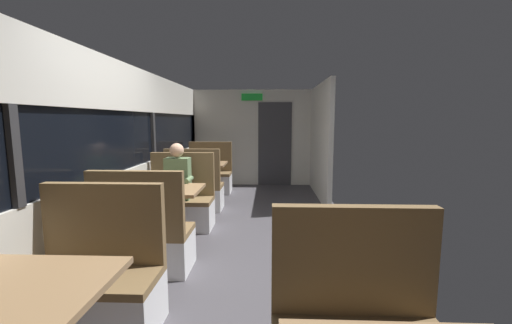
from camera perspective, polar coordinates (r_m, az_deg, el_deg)
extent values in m
cube|color=#423F44|center=(3.98, -3.85, -16.18)|extent=(3.30, 9.20, 0.02)
cube|color=beige|center=(4.22, -24.13, -8.47)|extent=(0.08, 8.40, 0.95)
cube|color=beige|center=(4.09, -25.30, 12.58)|extent=(0.08, 8.40, 0.60)
cube|color=black|center=(4.08, -24.89, 3.12)|extent=(0.03, 8.40, 0.75)
cube|color=#2D2D30|center=(2.89, -37.00, 0.77)|extent=(0.06, 0.08, 0.75)
cube|color=#2D2D30|center=(5.35, -17.79, 4.33)|extent=(0.06, 0.08, 0.75)
cube|color=#2D2D30|center=(8.04, -10.96, 5.49)|extent=(0.06, 0.08, 0.75)
cube|color=beige|center=(7.85, -0.68, 4.30)|extent=(2.90, 0.08, 2.30)
cube|color=#333338|center=(7.80, 3.35, 3.17)|extent=(0.80, 0.04, 2.00)
cube|color=green|center=(7.79, -0.72, 11.42)|extent=(0.50, 0.03, 0.16)
cube|color=beige|center=(6.72, 11.25, 3.62)|extent=(0.08, 2.40, 2.30)
cube|color=olive|center=(2.19, -36.20, -17.39)|extent=(0.90, 0.70, 0.04)
cube|color=silver|center=(2.90, -26.63, -22.01)|extent=(0.95, 0.50, 0.39)
cube|color=brown|center=(2.80, -26.91, -17.98)|extent=(0.95, 0.50, 0.06)
cube|color=brown|center=(2.85, -25.27, -9.81)|extent=(0.95, 0.08, 0.65)
cylinder|color=#9E9EA3|center=(4.27, -15.72, -9.63)|extent=(0.10, 0.10, 0.70)
cube|color=olive|center=(4.18, -15.90, -4.78)|extent=(0.90, 0.70, 0.04)
cube|color=silver|center=(3.74, -18.84, -14.80)|extent=(0.95, 0.50, 0.39)
cube|color=brown|center=(3.66, -18.99, -11.53)|extent=(0.95, 0.50, 0.06)
cube|color=brown|center=(3.37, -20.54, -6.93)|extent=(0.95, 0.08, 0.65)
cube|color=silver|center=(4.92, -13.27, -9.15)|extent=(0.95, 0.50, 0.39)
cube|color=brown|center=(4.86, -13.35, -6.61)|extent=(0.95, 0.50, 0.06)
cube|color=brown|center=(4.99, -12.83, -2.07)|extent=(0.95, 0.08, 0.65)
cylinder|color=#9E9EA3|center=(6.47, -9.35, -3.62)|extent=(0.10, 0.10, 0.70)
cube|color=olive|center=(6.41, -9.42, -0.38)|extent=(0.90, 0.70, 0.04)
cube|color=silver|center=(5.88, -10.61, -6.34)|extent=(0.95, 0.50, 0.39)
cube|color=brown|center=(5.83, -10.66, -4.19)|extent=(0.95, 0.50, 0.06)
cube|color=brown|center=(5.56, -11.23, -1.04)|extent=(0.95, 0.08, 0.65)
cube|color=silver|center=(7.14, -8.27, -3.83)|extent=(0.95, 0.50, 0.39)
cube|color=brown|center=(7.10, -8.30, -2.05)|extent=(0.95, 0.50, 0.06)
cube|color=brown|center=(7.25, -8.05, 0.99)|extent=(0.95, 0.08, 0.65)
cube|color=brown|center=(2.04, 16.83, -16.30)|extent=(0.95, 0.08, 0.65)
cube|color=#26262D|center=(4.91, -13.29, -8.81)|extent=(0.30, 0.36, 0.45)
cube|color=#59724C|center=(4.74, -13.64, -2.88)|extent=(0.34, 0.22, 0.60)
sphere|color=tan|center=(4.67, -13.86, 2.03)|extent=(0.20, 0.20, 0.20)
cylinder|color=#59724C|center=(4.63, -16.63, -2.98)|extent=(0.07, 0.28, 0.07)
cylinder|color=#59724C|center=(4.52, -11.82, -3.09)|extent=(0.07, 0.28, 0.07)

